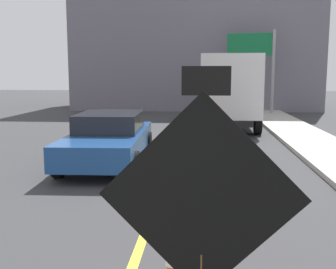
% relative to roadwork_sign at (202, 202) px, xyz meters
% --- Properties ---
extents(lane_center_stripe, '(0.14, 36.00, 0.01)m').
position_rel_roadwork_sign_xyz_m(lane_center_stripe, '(-0.87, 3.23, -1.47)').
color(lane_center_stripe, yellow).
rests_on(lane_center_stripe, ground).
extents(roadwork_sign, '(1.63, 0.10, 2.33)m').
position_rel_roadwork_sign_xyz_m(roadwork_sign, '(0.00, 0.00, 0.00)').
color(roadwork_sign, '#593819').
rests_on(roadwork_sign, ground).
extents(arrow_board_trailer, '(1.60, 1.81, 2.70)m').
position_rel_roadwork_sign_xyz_m(arrow_board_trailer, '(0.11, 10.39, -0.99)').
color(arrow_board_trailer, orange).
rests_on(arrow_board_trailer, ground).
extents(box_truck, '(2.62, 6.71, 3.21)m').
position_rel_roadwork_sign_xyz_m(box_truck, '(1.15, 15.55, 0.29)').
color(box_truck, black).
rests_on(box_truck, ground).
extents(pickup_car, '(2.16, 4.98, 1.38)m').
position_rel_roadwork_sign_xyz_m(pickup_car, '(-2.55, 7.92, -0.77)').
color(pickup_car, navy).
rests_on(pickup_car, ground).
extents(highway_guide_sign, '(2.78, 0.38, 5.00)m').
position_rel_roadwork_sign_xyz_m(highway_guide_sign, '(3.33, 21.77, 1.95)').
color(highway_guide_sign, gray).
rests_on(highway_guide_sign, ground).
extents(far_building_block, '(16.55, 8.84, 8.97)m').
position_rel_roadwork_sign_xyz_m(far_building_block, '(-0.54, 27.97, 3.01)').
color(far_building_block, slate).
rests_on(far_building_block, ground).
extents(traffic_cone_near_sign, '(0.36, 0.36, 0.78)m').
position_rel_roadwork_sign_xyz_m(traffic_cone_near_sign, '(-0.29, 1.12, -1.09)').
color(traffic_cone_near_sign, black).
rests_on(traffic_cone_near_sign, ground).
extents(traffic_cone_mid_lane, '(0.36, 0.36, 0.72)m').
position_rel_roadwork_sign_xyz_m(traffic_cone_mid_lane, '(-0.23, 3.38, -1.12)').
color(traffic_cone_mid_lane, black).
rests_on(traffic_cone_mid_lane, ground).
extents(traffic_cone_far_lane, '(0.36, 0.36, 0.75)m').
position_rel_roadwork_sign_xyz_m(traffic_cone_far_lane, '(-0.22, 5.44, -1.10)').
color(traffic_cone_far_lane, black).
rests_on(traffic_cone_far_lane, ground).
extents(traffic_cone_curbside, '(0.36, 0.36, 0.66)m').
position_rel_roadwork_sign_xyz_m(traffic_cone_curbside, '(-0.37, 7.18, -1.15)').
color(traffic_cone_curbside, black).
rests_on(traffic_cone_curbside, ground).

